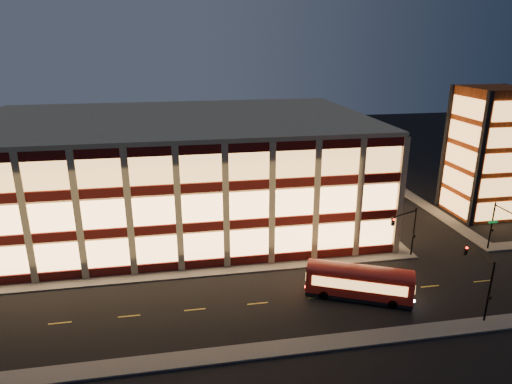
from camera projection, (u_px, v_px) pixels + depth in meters
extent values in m
plane|color=black|center=(211.00, 277.00, 48.70)|extent=(200.00, 200.00, 0.00)
cube|color=#514F4C|center=(182.00, 274.00, 49.11)|extent=(54.00, 2.00, 0.15)
cube|color=#514F4C|center=(354.00, 208.00, 68.38)|extent=(2.00, 30.00, 0.15)
cube|color=#514F4C|center=(422.00, 203.00, 70.23)|extent=(2.00, 30.00, 0.15)
cube|color=#514F4C|center=(224.00, 355.00, 36.55)|extent=(100.00, 2.00, 0.15)
cube|color=tan|center=(176.00, 172.00, 61.81)|extent=(50.00, 30.00, 14.00)
cube|color=tan|center=(173.00, 118.00, 59.50)|extent=(50.40, 30.40, 0.50)
cube|color=#470C0A|center=(182.00, 265.00, 49.74)|extent=(50.10, 0.25, 1.00)
cube|color=#FFB96B|center=(181.00, 248.00, 49.09)|extent=(49.00, 0.20, 3.00)
cube|color=#470C0A|center=(349.00, 204.00, 68.05)|extent=(0.25, 30.10, 1.00)
cube|color=#FFB96B|center=(350.00, 191.00, 67.38)|extent=(0.20, 29.00, 3.00)
cube|color=#470C0A|center=(179.00, 228.00, 48.34)|extent=(50.10, 0.25, 1.00)
cube|color=#FFB96B|center=(178.00, 210.00, 47.68)|extent=(49.00, 0.20, 3.00)
cube|color=#470C0A|center=(351.00, 176.00, 66.65)|extent=(0.25, 30.10, 1.00)
cube|color=#FFB96B|center=(352.00, 162.00, 65.97)|extent=(0.20, 29.00, 3.00)
cube|color=#470C0A|center=(177.00, 189.00, 46.93)|extent=(50.10, 0.25, 1.00)
cube|color=#FFB96B|center=(176.00, 169.00, 46.28)|extent=(49.00, 0.20, 3.00)
cube|color=#470C0A|center=(353.00, 147.00, 65.24)|extent=(0.25, 30.10, 1.00)
cube|color=#FFB96B|center=(354.00, 132.00, 64.57)|extent=(0.20, 29.00, 3.00)
cube|color=#8C3814|center=(487.00, 153.00, 63.72)|extent=(8.00, 8.00, 18.00)
cube|color=black|center=(480.00, 161.00, 59.32)|extent=(0.60, 0.60, 18.00)
cube|color=black|center=(445.00, 147.00, 66.78)|extent=(0.60, 0.60, 18.00)
cube|color=black|center=(494.00, 145.00, 68.12)|extent=(0.60, 0.60, 18.00)
cube|color=#EDA353|center=(498.00, 211.00, 62.21)|extent=(6.60, 0.16, 2.60)
cube|color=#EDA353|center=(454.00, 203.00, 65.34)|extent=(0.16, 6.60, 2.60)
cube|color=#EDA353|center=(503.00, 187.00, 61.13)|extent=(6.60, 0.16, 2.60)
cube|color=#EDA353|center=(457.00, 180.00, 64.25)|extent=(0.16, 6.60, 2.60)
cube|color=#EDA353|center=(507.00, 163.00, 60.04)|extent=(6.60, 0.16, 2.60)
cube|color=#EDA353|center=(461.00, 157.00, 63.16)|extent=(0.16, 6.60, 2.60)
cube|color=#EDA353|center=(512.00, 137.00, 58.95)|extent=(6.60, 0.16, 2.60)
cube|color=#EDA353|center=(464.00, 132.00, 62.08)|extent=(0.16, 6.60, 2.60)
cube|color=#EDA353|center=(468.00, 107.00, 60.99)|extent=(0.16, 6.60, 2.60)
cylinder|color=black|center=(414.00, 232.00, 52.43)|extent=(0.18, 0.18, 6.00)
cylinder|color=black|center=(405.00, 214.00, 50.57)|extent=(3.56, 1.63, 0.14)
cube|color=black|center=(393.00, 221.00, 49.74)|extent=(0.32, 0.32, 0.95)
sphere|color=#FF0C05|center=(394.00, 220.00, 49.47)|extent=(0.20, 0.20, 0.20)
cube|color=black|center=(414.00, 236.00, 52.37)|extent=(0.25, 0.18, 0.28)
cylinder|color=black|center=(491.00, 226.00, 54.10)|extent=(0.18, 0.18, 6.00)
cylinder|color=black|center=(507.00, 211.00, 51.37)|extent=(0.14, 4.00, 0.14)
cube|color=black|center=(492.00, 230.00, 54.04)|extent=(0.25, 0.18, 0.28)
cube|color=#0C7226|center=(493.00, 222.00, 53.77)|extent=(1.20, 0.06, 0.28)
cylinder|color=black|center=(489.00, 292.00, 40.02)|extent=(0.18, 0.18, 6.00)
cylinder|color=black|center=(479.00, 254.00, 41.02)|extent=(0.14, 4.00, 0.14)
cube|color=black|center=(465.00, 250.00, 43.05)|extent=(0.32, 0.32, 0.95)
sphere|color=#FF0C05|center=(467.00, 248.00, 42.79)|extent=(0.20, 0.20, 0.20)
cube|color=black|center=(490.00, 297.00, 39.96)|extent=(0.25, 0.18, 0.28)
cube|color=#9A1108|center=(359.00, 282.00, 44.23)|extent=(10.20, 6.50, 2.32)
cube|color=black|center=(358.00, 294.00, 44.66)|extent=(10.20, 6.50, 0.35)
cylinder|color=black|center=(324.00, 295.00, 44.38)|extent=(0.95, 0.65, 0.91)
cylinder|color=black|center=(326.00, 284.00, 46.41)|extent=(0.95, 0.65, 0.91)
cylinder|color=black|center=(393.00, 304.00, 42.84)|extent=(0.95, 0.65, 0.91)
cylinder|color=black|center=(392.00, 292.00, 44.88)|extent=(0.95, 0.65, 0.91)
cube|color=#EDA353|center=(359.00, 286.00, 42.95)|extent=(8.07, 3.76, 1.01)
cube|color=#EDA353|center=(360.00, 273.00, 45.31)|extent=(8.07, 3.76, 1.01)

